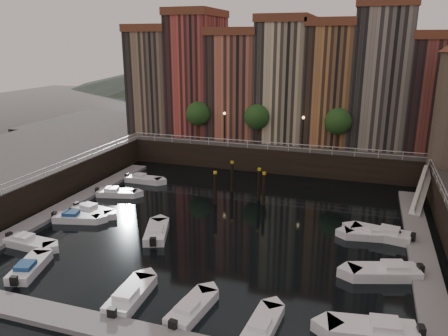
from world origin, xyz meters
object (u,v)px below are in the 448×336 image
(boat_left_0, at_px, (29,243))
(boat_left_1, at_px, (76,218))
(boat_left_2, at_px, (93,211))
(gangway, at_px, (422,187))
(mooring_pilings, at_px, (242,185))

(boat_left_0, bearing_deg, boat_left_1, 89.64)
(boat_left_2, bearing_deg, gangway, 31.56)
(boat_left_0, bearing_deg, boat_left_2, 87.49)
(mooring_pilings, bearing_deg, boat_left_0, -130.37)
(boat_left_1, relative_size, boat_left_2, 1.00)
(gangway, height_order, boat_left_2, gangway)
(gangway, distance_m, mooring_pilings, 17.85)
(mooring_pilings, height_order, boat_left_0, mooring_pilings)
(gangway, distance_m, boat_left_1, 33.45)
(boat_left_0, height_order, boat_left_2, boat_left_0)
(gangway, height_order, mooring_pilings, gangway)
(mooring_pilings, distance_m, boat_left_0, 20.49)
(boat_left_1, xyz_separation_m, boat_left_2, (0.42, 1.93, 0.00))
(boat_left_2, bearing_deg, boat_left_1, -93.20)
(gangway, height_order, boat_left_0, gangway)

